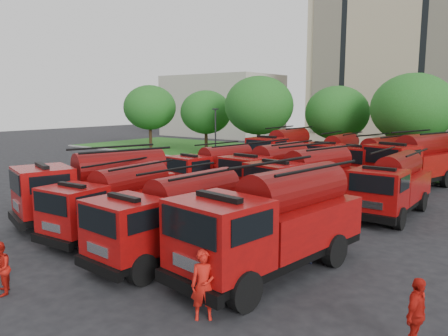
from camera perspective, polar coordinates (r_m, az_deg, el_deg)
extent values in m
plane|color=black|center=(22.09, -8.80, -6.51)|extent=(140.00, 140.00, 0.00)
cube|color=#1B4B14|center=(43.87, 16.55, 0.88)|extent=(70.00, 16.00, 0.12)
cube|color=gray|center=(36.49, 11.95, -0.45)|extent=(70.00, 0.30, 0.14)
cube|color=#BCAC8C|center=(64.44, 26.07, 13.85)|extent=(30.00, 14.00, 25.00)
cube|color=black|center=(57.56, 24.58, 14.67)|extent=(28.00, 0.15, 22.00)
cube|color=#9D998B|center=(74.23, -0.24, 8.12)|extent=(18.00, 12.00, 10.00)
cylinder|color=#382314|center=(54.06, -9.57, 3.87)|extent=(0.36, 0.36, 2.62)
ellipsoid|color=#1B4915|center=(53.88, -9.67, 7.80)|extent=(6.30, 6.30, 5.36)
cylinder|color=#382314|center=(49.30, -2.35, 3.38)|extent=(0.36, 0.36, 2.38)
ellipsoid|color=#1B4915|center=(49.10, -2.37, 7.29)|extent=(5.71, 5.71, 4.86)
cylinder|color=#382314|center=(43.33, 4.52, 2.90)|extent=(0.36, 0.36, 2.80)
ellipsoid|color=#1B4915|center=(43.11, 4.58, 8.15)|extent=(6.72, 6.72, 5.71)
cylinder|color=#382314|center=(42.26, 14.37, 2.27)|extent=(0.36, 0.36, 2.45)
ellipsoid|color=#1B4915|center=(42.03, 14.55, 6.97)|extent=(5.88, 5.88, 5.00)
cylinder|color=#382314|center=(38.59, 23.07, 1.47)|extent=(0.36, 0.36, 2.73)
ellipsoid|color=#1B4915|center=(38.34, 23.42, 7.20)|extent=(6.55, 6.55, 5.57)
cylinder|color=black|center=(40.93, -1.12, 4.14)|extent=(0.14, 0.14, 5.00)
cube|color=black|center=(40.80, -1.13, 7.71)|extent=(0.60, 0.25, 0.12)
cube|color=black|center=(22.06, -16.01, -4.96)|extent=(4.40, 7.64, 0.31)
cube|color=black|center=(21.19, -25.47, -6.18)|extent=(2.56, 1.01, 0.36)
cube|color=#8E0808|center=(21.15, -22.51, -2.64)|extent=(3.10, 2.93, 2.02)
cube|color=black|center=(20.85, -25.69, -1.69)|extent=(2.10, 0.69, 0.88)
cube|color=#8E0808|center=(22.27, -13.33, -2.54)|extent=(3.83, 5.31, 1.35)
cylinder|color=#530606|center=(22.09, -13.43, 0.26)|extent=(2.76, 4.62, 1.56)
cylinder|color=black|center=(22.52, -23.53, -5.35)|extent=(0.68, 1.20, 1.14)
cylinder|color=black|center=(20.25, -22.10, -6.79)|extent=(0.68, 1.20, 1.14)
cylinder|color=black|center=(23.81, -12.72, -4.09)|extent=(0.68, 1.20, 1.14)
cylinder|color=black|center=(21.69, -10.26, -5.28)|extent=(0.68, 1.20, 1.14)
cube|color=black|center=(19.73, -14.03, -6.75)|extent=(2.61, 6.46, 0.27)
cube|color=black|center=(17.81, -21.59, -8.96)|extent=(2.26, 0.42, 0.32)
cube|color=#8E0808|center=(18.13, -19.12, -5.05)|extent=(2.37, 2.16, 1.76)
cube|color=black|center=(17.45, -21.79, -4.35)|extent=(1.89, 0.21, 0.77)
cube|color=#8E0808|center=(20.23, -12.07, -4.20)|extent=(2.55, 4.32, 1.17)
cylinder|color=#530606|center=(20.04, -12.15, -1.54)|extent=(1.67, 3.88, 1.35)
cylinder|color=black|center=(19.11, -21.33, -7.89)|extent=(0.40, 1.01, 0.99)
cylinder|color=black|center=(17.53, -17.28, -9.17)|extent=(0.40, 1.01, 0.99)
cylinder|color=black|center=(21.56, -12.79, -5.64)|extent=(0.40, 1.01, 0.99)
cylinder|color=black|center=(20.18, -8.62, -6.51)|extent=(0.40, 1.01, 0.99)
cube|color=black|center=(16.58, -6.40, -9.44)|extent=(2.48, 6.67, 0.28)
cube|color=black|center=(14.65, -16.15, -12.41)|extent=(2.36, 0.35, 0.33)
cube|color=#8E0808|center=(14.89, -12.84, -7.46)|extent=(2.40, 2.18, 1.83)
cube|color=black|center=(14.20, -16.32, -6.62)|extent=(1.97, 0.14, 0.80)
cube|color=#8E0808|center=(17.05, -3.90, -6.25)|extent=(2.51, 4.43, 1.22)
cylinder|color=#530606|center=(16.82, -3.93, -2.97)|extent=(1.60, 4.01, 1.41)
cylinder|color=black|center=(15.98, -15.62, -10.77)|extent=(0.38, 1.05, 1.03)
cylinder|color=black|center=(14.34, -10.64, -12.89)|extent=(0.38, 1.05, 1.03)
cylinder|color=black|center=(18.46, -4.86, -7.82)|extent=(0.38, 1.05, 1.03)
cylinder|color=black|center=(17.06, 0.33, -9.18)|extent=(0.38, 1.05, 1.03)
cube|color=black|center=(15.16, 6.38, -10.87)|extent=(3.38, 7.72, 0.32)
cube|color=black|center=(12.63, -4.79, -15.22)|extent=(2.68, 0.60, 0.37)
cube|color=#8E0808|center=(12.96, -0.68, -8.63)|extent=(2.89, 2.66, 2.08)
cube|color=black|center=(12.05, -4.78, -7.62)|extent=(2.23, 0.34, 0.91)
cube|color=#8E0808|center=(15.80, 9.11, -6.86)|extent=(3.22, 5.20, 1.39)
cylinder|color=#530606|center=(15.53, 9.21, -2.83)|extent=(2.16, 4.65, 1.60)
cylinder|color=black|center=(14.12, -4.89, -12.80)|extent=(0.52, 1.21, 1.17)
cylinder|color=black|center=(12.49, 2.70, -15.75)|extent=(0.52, 1.21, 1.17)
cylinder|color=black|center=(17.34, 7.17, -8.71)|extent=(0.52, 1.21, 1.17)
cylinder|color=black|center=(16.04, 14.23, -10.37)|extent=(0.52, 1.21, 1.17)
cube|color=black|center=(28.19, -1.19, -1.88)|extent=(2.93, 6.49, 0.27)
cube|color=black|center=(26.18, -6.28, -2.85)|extent=(2.24, 0.54, 0.31)
cube|color=#8E0808|center=(26.62, -4.58, -0.34)|extent=(2.45, 2.26, 1.74)
cube|color=black|center=(25.95, -6.29, 0.30)|extent=(1.86, 0.31, 0.76)
cube|color=#8E0808|center=(28.74, 0.24, -0.23)|extent=(2.76, 4.38, 1.16)
cylinder|color=#530606|center=(28.61, 0.24, 1.65)|extent=(1.86, 3.91, 1.34)
cylinder|color=black|center=(27.50, -6.20, -2.39)|extent=(0.45, 1.02, 0.98)
cylinder|color=black|center=(25.94, -3.40, -3.03)|extent=(0.45, 1.02, 0.98)
cylinder|color=black|center=(30.03, -0.29, -1.40)|extent=(0.45, 1.02, 0.98)
cylinder|color=black|center=(28.61, 2.57, -1.91)|extent=(0.45, 1.02, 0.98)
cube|color=black|center=(26.56, 6.00, -2.46)|extent=(2.77, 7.02, 0.29)
cube|color=black|center=(23.89, 1.08, -3.79)|extent=(2.47, 0.43, 0.34)
cube|color=#8E0808|center=(24.52, 2.81, -0.73)|extent=(2.56, 2.33, 1.91)
cube|color=black|center=(23.62, 1.13, 0.00)|extent=(2.06, 0.20, 0.83)
cube|color=#8E0808|center=(27.29, 7.35, -0.50)|extent=(2.74, 4.68, 1.28)
cylinder|color=#530606|center=(27.15, 7.40, 1.67)|extent=(1.78, 4.22, 1.47)
cylinder|color=black|center=(25.31, 0.52, -3.19)|extent=(0.42, 1.10, 1.08)
cylinder|color=black|center=(23.91, 4.59, -3.92)|extent=(0.42, 1.10, 1.08)
cylinder|color=black|center=(28.64, 6.24, -1.85)|extent=(0.42, 1.10, 1.08)
cylinder|color=black|center=(27.41, 10.08, -2.40)|extent=(0.42, 1.10, 1.08)
cube|color=black|center=(23.77, 10.51, -3.85)|extent=(3.61, 7.32, 0.30)
cube|color=black|center=(21.17, 4.51, -5.42)|extent=(2.50, 0.73, 0.35)
cube|color=#8E0808|center=(21.74, 6.66, -1.91)|extent=(2.83, 2.63, 1.95)
cube|color=black|center=(20.85, 4.62, -1.07)|extent=(2.07, 0.45, 0.85)
cube|color=#8E0808|center=(24.48, 12.16, -1.63)|extent=(3.29, 4.99, 1.30)
cylinder|color=#530606|center=(24.31, 12.24, 0.84)|extent=(2.28, 4.41, 1.50)
cylinder|color=black|center=(22.62, 4.10, -4.62)|extent=(0.56, 1.15, 1.10)
cylinder|color=black|center=(21.12, 8.57, -5.67)|extent=(0.56, 1.15, 1.10)
cylinder|color=black|center=(25.87, 10.97, -3.07)|extent=(0.56, 1.15, 1.10)
cylinder|color=black|center=(24.57, 15.22, -3.84)|extent=(0.56, 1.15, 1.10)
cube|color=black|center=(23.94, 21.00, -4.28)|extent=(2.27, 6.68, 0.29)
cube|color=black|center=(20.81, 18.41, -6.18)|extent=(2.38, 0.27, 0.33)
cube|color=#8E0808|center=(21.58, 19.48, -2.67)|extent=(2.35, 2.12, 1.85)
cube|color=black|center=(20.51, 18.64, -1.99)|extent=(2.00, 0.07, 0.81)
cube|color=#8E0808|center=(24.79, 21.76, -2.10)|extent=(2.38, 4.40, 1.24)
cylinder|color=#530606|center=(24.63, 21.89, 0.21)|extent=(1.48, 4.01, 1.43)
cylinder|color=black|center=(21.99, 16.45, -5.43)|extent=(0.35, 1.05, 1.05)
cylinder|color=black|center=(21.37, 21.97, -6.12)|extent=(0.35, 1.05, 1.05)
cylinder|color=black|center=(25.87, 19.71, -3.49)|extent=(0.35, 1.05, 1.05)
cylinder|color=black|center=(25.34, 24.44, -4.01)|extent=(0.35, 1.05, 1.05)
cube|color=black|center=(37.08, 7.62, 0.77)|extent=(2.46, 7.42, 0.32)
cube|color=black|center=(33.91, 4.45, -0.01)|extent=(2.65, 0.27, 0.37)
cube|color=#8E0808|center=(34.77, 5.57, 2.26)|extent=(2.60, 2.34, 2.07)
cube|color=black|center=(33.72, 4.52, 2.89)|extent=(2.22, 0.06, 0.90)
cube|color=#8E0808|center=(37.99, 8.52, 2.23)|extent=(2.61, 4.88, 1.38)
cylinder|color=#530606|center=(37.88, 8.56, 3.92)|extent=(1.60, 4.45, 1.59)
cylinder|color=black|center=(35.41, 3.68, 0.28)|extent=(0.37, 1.17, 1.17)
cylinder|color=black|center=(34.14, 7.09, -0.08)|extent=(0.37, 1.17, 1.17)
cylinder|color=black|center=(39.34, 7.46, 1.07)|extent=(0.37, 1.17, 1.17)
cylinder|color=black|center=(38.19, 10.62, 0.77)|extent=(0.37, 1.17, 1.17)
cube|color=black|center=(35.34, 14.40, 0.09)|extent=(2.49, 6.91, 0.29)
cube|color=black|center=(32.17, 12.16, -0.74)|extent=(2.45, 0.33, 0.34)
cube|color=#8E0808|center=(33.03, 13.00, 1.48)|extent=(2.47, 2.23, 1.90)
cube|color=black|center=(31.98, 12.28, 2.07)|extent=(2.05, 0.12, 0.83)
cube|color=#8E0808|center=(36.23, 15.07, 1.52)|extent=(2.55, 4.57, 1.27)
cylinder|color=#530606|center=(36.12, 15.13, 3.15)|extent=(1.61, 4.15, 1.46)
cylinder|color=black|center=(33.46, 11.03, -0.43)|extent=(0.38, 1.09, 1.07)
cylinder|color=black|center=(32.61, 14.62, -0.79)|extent=(0.38, 1.09, 1.07)
cylinder|color=black|center=(37.38, 13.77, 0.42)|extent=(0.38, 1.09, 1.07)
cylinder|color=black|center=(36.62, 17.03, 0.12)|extent=(0.38, 1.09, 1.07)
cube|color=black|center=(32.64, 19.11, -0.78)|extent=(3.57, 7.31, 0.30)
cube|color=black|center=(29.63, 15.72, -1.65)|extent=(2.51, 0.71, 0.35)
cube|color=#8E0808|center=(30.42, 16.99, 0.80)|extent=(2.82, 2.62, 1.95)
cube|color=black|center=(29.42, 15.89, 1.48)|extent=(2.07, 0.44, 0.85)
cube|color=#8E0808|center=(33.48, 20.10, 0.78)|extent=(3.27, 4.98, 1.30)
cylinder|color=#530606|center=(33.36, 20.19, 2.59)|extent=(2.26, 4.41, 1.50)
cylinder|color=black|center=(31.04, 14.89, -1.25)|extent=(0.55, 1.15, 1.10)
cylinder|color=black|center=(29.86, 18.57, -1.80)|extent=(0.55, 1.15, 1.10)
cylinder|color=black|center=(34.76, 18.90, -0.38)|extent=(0.55, 1.15, 1.10)
cylinder|color=black|center=(33.71, 22.30, -0.84)|extent=(0.55, 1.15, 1.10)
cube|color=black|center=(31.79, 23.45, -1.14)|extent=(4.51, 8.16, 0.33)
cube|color=black|center=(28.48, 19.52, -2.10)|extent=(2.75, 1.00, 0.39)
cube|color=#8E0808|center=(29.34, 21.02, 0.70)|extent=(3.27, 3.07, 2.16)
cube|color=black|center=(28.24, 19.74, 1.50)|extent=(2.26, 0.67, 0.94)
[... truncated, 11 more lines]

